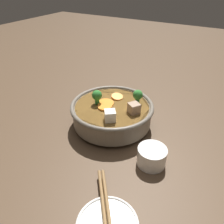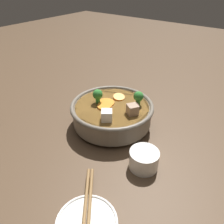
{
  "view_description": "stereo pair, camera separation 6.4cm",
  "coord_description": "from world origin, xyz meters",
  "px_view_note": "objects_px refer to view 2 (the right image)",
  "views": [
    {
      "loc": [
        -0.27,
        0.46,
        0.39
      ],
      "look_at": [
        0.0,
        0.0,
        0.04
      ],
      "focal_mm": 35.0,
      "sensor_mm": 36.0,
      "label": 1
    },
    {
      "loc": [
        -0.32,
        0.42,
        0.39
      ],
      "look_at": [
        0.0,
        0.0,
        0.04
      ],
      "focal_mm": 35.0,
      "sensor_mm": 36.0,
      "label": 2
    }
  ],
  "objects_px": {
    "stirfry_bowl": "(112,112)",
    "side_saucer": "(87,223)",
    "chopsticks_pair": "(86,220)",
    "tea_cup": "(144,159)"
  },
  "relations": [
    {
      "from": "tea_cup",
      "to": "side_saucer",
      "type": "bearing_deg",
      "value": 87.16
    },
    {
      "from": "side_saucer",
      "to": "chopsticks_pair",
      "type": "xyz_separation_m",
      "value": [
        0.0,
        0.0,
        0.01
      ]
    },
    {
      "from": "chopsticks_pair",
      "to": "stirfry_bowl",
      "type": "bearing_deg",
      "value": -61.29
    },
    {
      "from": "stirfry_bowl",
      "to": "tea_cup",
      "type": "relative_size",
      "value": 3.48
    },
    {
      "from": "side_saucer",
      "to": "chopsticks_pair",
      "type": "bearing_deg",
      "value": 0.0
    },
    {
      "from": "side_saucer",
      "to": "tea_cup",
      "type": "height_order",
      "value": "tea_cup"
    },
    {
      "from": "stirfry_bowl",
      "to": "side_saucer",
      "type": "height_order",
      "value": "stirfry_bowl"
    },
    {
      "from": "stirfry_bowl",
      "to": "tea_cup",
      "type": "bearing_deg",
      "value": 150.6
    },
    {
      "from": "stirfry_bowl",
      "to": "side_saucer",
      "type": "bearing_deg",
      "value": 118.71
    },
    {
      "from": "tea_cup",
      "to": "chopsticks_pair",
      "type": "xyz_separation_m",
      "value": [
        0.01,
        0.19,
        -0.01
      ]
    }
  ]
}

